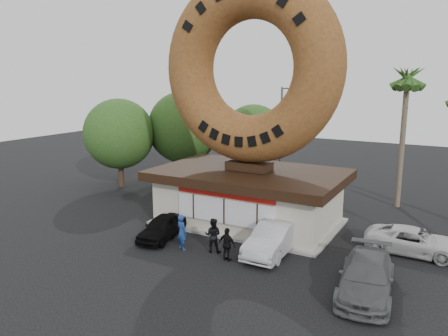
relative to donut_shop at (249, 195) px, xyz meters
name	(u,v)px	position (x,y,z in m)	size (l,w,h in m)	color
ground	(196,256)	(0.00, -5.98, -1.77)	(90.00, 90.00, 0.00)	black
donut_shop	(249,195)	(0.00, 0.00, 0.00)	(11.20, 7.20, 3.80)	beige
giant_donut	(250,68)	(0.00, 0.02, 7.51)	(10.95, 10.95, 2.79)	brown
tree_west	(184,127)	(-9.50, 7.02, 2.87)	(6.00, 6.00, 7.65)	#473321
tree_mid	(253,136)	(-4.00, 9.02, 2.25)	(5.20, 5.20, 6.63)	#473321
tree_far	(119,134)	(-13.00, 3.02, 2.56)	(5.60, 5.60, 7.14)	#473321
palm_near	(407,83)	(7.50, 8.02, 6.65)	(2.60, 2.60, 9.75)	#726651
street_lamp	(283,131)	(-1.86, 10.02, 2.72)	(2.11, 0.20, 8.00)	#59595E
person_left	(182,232)	(-1.14, -5.54, -0.83)	(0.68, 0.45, 1.87)	navy
person_center	(213,235)	(0.44, -5.03, -0.87)	(0.87, 0.68, 1.78)	black
person_right	(227,245)	(1.62, -5.67, -0.93)	(0.98, 0.41, 1.67)	black
car_black	(162,227)	(-2.98, -4.79, -1.12)	(1.52, 3.79, 1.29)	black
car_silver	(274,238)	(3.20, -3.65, -0.98)	(1.67, 4.78, 1.58)	#B5B6BB
car_grey	(366,277)	(8.19, -5.77, -1.02)	(2.10, 5.17, 1.50)	#5A5D60
car_white	(414,241)	(9.43, -0.28, -1.11)	(2.18, 4.73, 1.32)	silver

